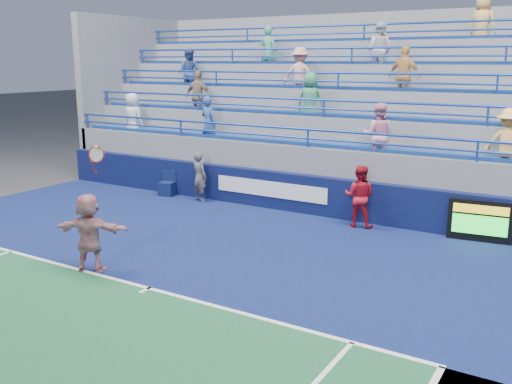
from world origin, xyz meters
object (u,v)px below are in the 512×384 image
Objects in this scene: line_judge at (199,177)px; ball_girl at (359,196)px; judge_chair at (168,188)px; tennis_player at (89,232)px; serve_speed_board at (480,221)px.

ball_girl reaches higher than line_judge.
tennis_player is (2.98, -5.99, 0.57)m from judge_chair.
judge_chair is at bearing -178.85° from serve_speed_board.
serve_speed_board is at bearing 43.87° from tennis_player.
serve_speed_board is 0.90× the size of ball_girl.
line_judge reaches higher than serve_speed_board.
serve_speed_board is 9.42m from judge_chair.
tennis_player is at bearing 50.43° from ball_girl.
line_judge reaches higher than judge_chair.
line_judge is at bearing -178.24° from serve_speed_board.
judge_chair is 0.30× the size of tennis_player.
judge_chair is at bearing 10.15° from line_judge.
tennis_player is 1.72× the size of line_judge.
line_judge is 0.94× the size of ball_girl.
judge_chair is 1.42m from line_judge.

